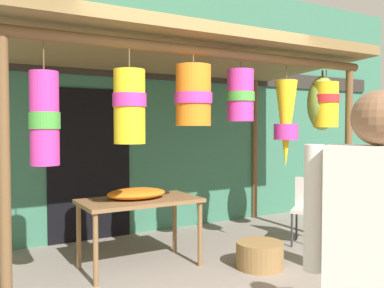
{
  "coord_description": "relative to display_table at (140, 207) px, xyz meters",
  "views": [
    {
      "loc": [
        -2.17,
        -3.34,
        1.5
      ],
      "look_at": [
        0.43,
        1.08,
        1.29
      ],
      "focal_mm": 39.46,
      "sensor_mm": 36.0,
      "label": 1
    }
  ],
  "objects": [
    {
      "name": "market_stall_canopy",
      "position": [
        0.71,
        0.18,
        1.5
      ],
      "size": [
        4.5,
        2.37,
        2.5
      ],
      "color": "brown",
      "rests_on": "ground_plane"
    },
    {
      "name": "shop_facade",
      "position": [
        0.39,
        1.48,
        1.19
      ],
      "size": [
        10.97,
        0.29,
        3.7
      ],
      "color": "#387056",
      "rests_on": "ground_plane"
    },
    {
      "name": "customer_foreground",
      "position": [
        -0.27,
        -3.04,
        0.32
      ],
      "size": [
        0.4,
        0.51,
        1.65
      ],
      "color": "#2D5193",
      "rests_on": "ground_plane"
    },
    {
      "name": "display_table",
      "position": [
        0.0,
        0.0,
        0.0
      ],
      "size": [
        1.25,
        0.68,
        0.73
      ],
      "color": "brown",
      "rests_on": "ground_plane"
    },
    {
      "name": "wicker_basket_by_table",
      "position": [
        1.09,
        -0.66,
        -0.51
      ],
      "size": [
        0.5,
        0.5,
        0.27
      ],
      "primitive_type": "cylinder",
      "color": "olive",
      "rests_on": "ground_plane"
    },
    {
      "name": "flower_heap_on_table",
      "position": [
        -0.01,
        0.03,
        0.14
      ],
      "size": [
        0.64,
        0.45,
        0.11
      ],
      "color": "orange",
      "rests_on": "display_table"
    },
    {
      "name": "folding_chair",
      "position": [
        2.25,
        -0.26,
        -0.15
      ],
      "size": [
        0.56,
        0.56,
        0.84
      ],
      "color": "beige",
      "rests_on": "ground_plane"
    },
    {
      "name": "ground_plane",
      "position": [
        0.4,
        -0.78,
        -0.65
      ],
      "size": [
        30.0,
        30.0,
        0.0
      ],
      "primitive_type": "plane",
      "color": "gray"
    }
  ]
}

